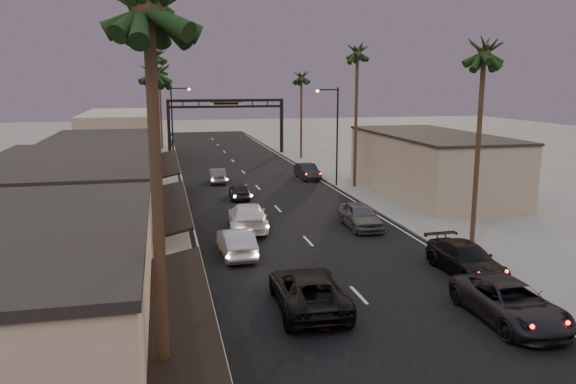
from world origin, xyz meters
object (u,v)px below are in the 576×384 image
streetlight_right (334,129)px  curbside_near (510,302)px  palm_lc (156,67)px  oncoming_silver (236,242)px  oncoming_pickup (308,290)px  curbside_black (466,259)px  palm_ld (156,52)px  palm_far (159,67)px  palm_rc (301,74)px  arch (226,113)px  streetlight_left (175,121)px  palm_ra (485,45)px  palm_rb (358,48)px

streetlight_right → curbside_near: size_ratio=1.56×
palm_lc → oncoming_silver: bearing=-68.2°
oncoming_pickup → curbside_near: bearing=161.2°
oncoming_silver → curbside_black: size_ratio=0.88×
palm_ld → curbside_near: palm_ld is taller
streetlight_right → palm_far: palm_far is taller
oncoming_silver → palm_lc: bearing=-69.9°
palm_rc → oncoming_pickup: palm_rc is taller
arch → streetlight_left: bearing=-120.0°
palm_ld → palm_ra: 35.47m
oncoming_pickup → streetlight_right: bearing=-106.6°
palm_ld → palm_rc: bearing=27.6°
palm_ld → oncoming_pickup: size_ratio=2.37×
palm_ld → palm_lc: bearing=-90.0°
palm_ra → palm_rc: palm_ra is taller
oncoming_silver → curbside_near: size_ratio=0.82×
streetlight_right → curbside_black: (-0.72, -24.48, -4.55)m
oncoming_pickup → curbside_black: bearing=-161.5°
arch → streetlight_right: size_ratio=1.69×
palm_far → oncoming_pickup: bearing=-84.6°
palm_ra → streetlight_right: bearing=94.6°
palm_ra → oncoming_silver: size_ratio=2.80×
streetlight_right → curbside_black: streetlight_right is taller
palm_rb → oncoming_pickup: palm_rb is taller
arch → oncoming_pickup: bearing=-92.9°
arch → curbside_near: 55.41m
palm_far → arch: bearing=-44.0°
palm_rc → oncoming_silver: 41.32m
oncoming_pickup → curbside_near: (7.60, -3.03, -0.03)m
palm_ld → curbside_black: 39.29m
palm_ld → palm_ra: palm_ld is taller
palm_far → curbside_black: size_ratio=2.45×
palm_rc → curbside_black: (-2.40, -43.48, -9.69)m
streetlight_right → palm_far: 36.85m
streetlight_right → palm_rc: (1.68, 19.00, 5.14)m
arch → streetlight_left: streetlight_left is taller
palm_ld → palm_far: (0.30, 23.00, -0.97)m
oncoming_pickup → palm_ra: bearing=-149.2°
palm_ra → oncoming_silver: (-13.23, 2.08, -10.67)m
palm_rb → palm_rc: 20.09m
streetlight_right → palm_ra: 21.94m
arch → palm_far: palm_far is taller
streetlight_left → palm_lc: 22.65m
streetlight_right → arch: bearing=105.5°
streetlight_right → palm_ra: bearing=-85.4°
palm_lc → curbside_black: (14.80, -15.48, -9.69)m
streetlight_left → curbside_near: streetlight_left is taller
streetlight_right → streetlight_left: size_ratio=1.00×
streetlight_right → oncoming_silver: bearing=-121.4°
palm_rc → curbside_near: (-3.64, -48.98, -9.67)m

